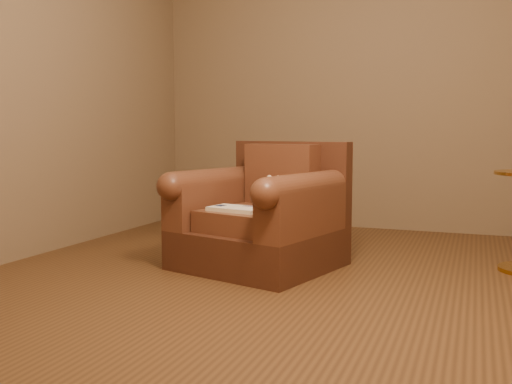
% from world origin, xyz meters
% --- Properties ---
extents(floor, '(4.00, 4.00, 0.00)m').
position_xyz_m(floor, '(0.00, 0.00, 0.00)').
color(floor, brown).
rests_on(floor, ground).
extents(armchair, '(1.10, 1.07, 0.82)m').
position_xyz_m(armchair, '(-0.37, 0.23, 0.32)').
color(armchair, '#442416').
rests_on(armchair, floor).
extents(teddy_bear, '(0.16, 0.17, 0.21)m').
position_xyz_m(teddy_bear, '(-0.32, 0.30, 0.47)').
color(teddy_bear, beige).
rests_on(teddy_bear, armchair).
extents(guidebook, '(0.37, 0.26, 0.03)m').
position_xyz_m(guidebook, '(-0.45, 0.01, 0.40)').
color(guidebook, beige).
rests_on(guidebook, armchair).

